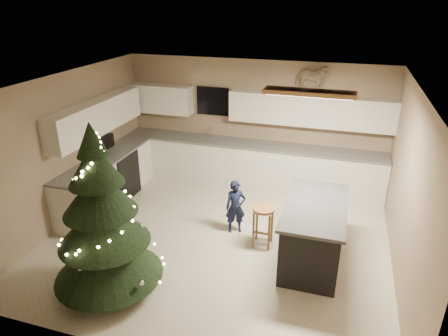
{
  "coord_description": "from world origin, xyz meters",
  "views": [
    {
      "loc": [
        1.77,
        -5.41,
        3.78
      ],
      "look_at": [
        0.0,
        0.35,
        1.15
      ],
      "focal_mm": 32.0,
      "sensor_mm": 36.0,
      "label": 1
    }
  ],
  "objects_px": {
    "island": "(313,232)",
    "toddler": "(236,207)",
    "christmas_tree": "(103,226)",
    "bar_stool": "(263,217)",
    "rocking_horse": "(311,79)"
  },
  "relations": [
    {
      "from": "island",
      "to": "christmas_tree",
      "type": "height_order",
      "value": "christmas_tree"
    },
    {
      "from": "bar_stool",
      "to": "christmas_tree",
      "type": "height_order",
      "value": "christmas_tree"
    },
    {
      "from": "island",
      "to": "toddler",
      "type": "xyz_separation_m",
      "value": [
        -1.33,
        0.43,
        -0.01
      ]
    },
    {
      "from": "island",
      "to": "bar_stool",
      "type": "height_order",
      "value": "island"
    },
    {
      "from": "christmas_tree",
      "to": "rocking_horse",
      "type": "relative_size",
      "value": 3.32
    },
    {
      "from": "toddler",
      "to": "christmas_tree",
      "type": "bearing_deg",
      "value": -147.39
    },
    {
      "from": "christmas_tree",
      "to": "rocking_horse",
      "type": "distance_m",
      "value": 4.67
    },
    {
      "from": "christmas_tree",
      "to": "toddler",
      "type": "xyz_separation_m",
      "value": [
        1.27,
        1.91,
        -0.52
      ]
    },
    {
      "from": "island",
      "to": "christmas_tree",
      "type": "xyz_separation_m",
      "value": [
        -2.6,
        -1.49,
        0.52
      ]
    },
    {
      "from": "island",
      "to": "rocking_horse",
      "type": "xyz_separation_m",
      "value": [
        -0.43,
        2.44,
        1.83
      ]
    },
    {
      "from": "rocking_horse",
      "to": "bar_stool",
      "type": "bearing_deg",
      "value": -175.71
    },
    {
      "from": "island",
      "to": "rocking_horse",
      "type": "distance_m",
      "value": 3.08
    },
    {
      "from": "bar_stool",
      "to": "rocking_horse",
      "type": "distance_m",
      "value": 2.92
    },
    {
      "from": "bar_stool",
      "to": "toddler",
      "type": "distance_m",
      "value": 0.59
    },
    {
      "from": "island",
      "to": "bar_stool",
      "type": "distance_m",
      "value": 0.82
    }
  ]
}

